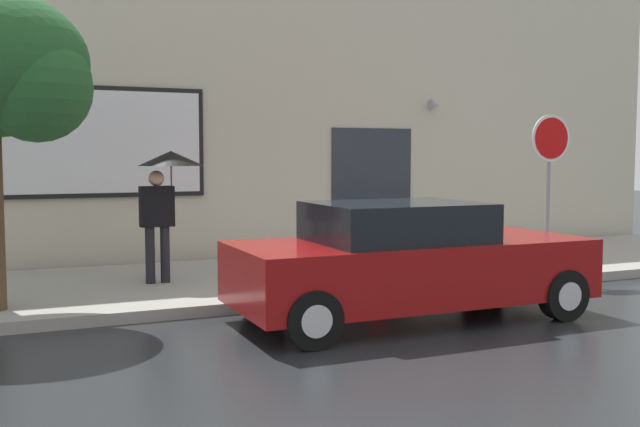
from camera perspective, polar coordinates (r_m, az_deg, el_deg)
ground_plane at (r=9.13m, az=4.11°, el=-8.37°), size 60.00×60.00×0.00m
sidewalk at (r=11.81m, az=-2.69°, el=-5.04°), size 20.00×4.00×0.15m
building_facade at (r=14.07m, az=-6.52°, el=10.41°), size 20.00×0.67×7.00m
parked_car at (r=9.12m, az=6.98°, el=-3.79°), size 4.48×1.89×1.47m
fire_hydrant at (r=10.99m, az=4.68°, el=-3.38°), size 0.30×0.44×0.77m
pedestrian_with_umbrella at (r=11.00m, az=-11.98°, el=2.67°), size 0.97×0.97×1.96m
stop_sign at (r=12.31m, az=17.59°, el=3.93°), size 0.76×0.10×2.55m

